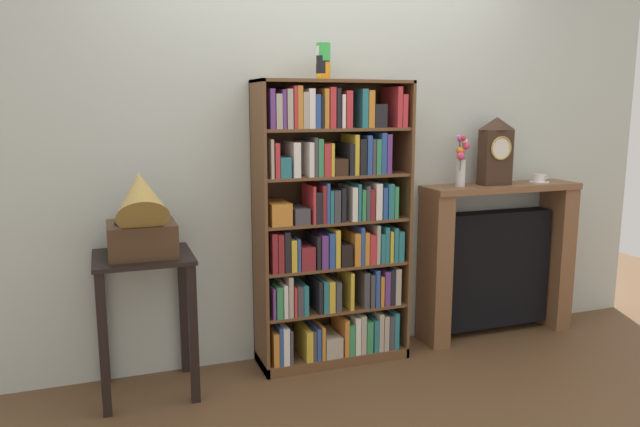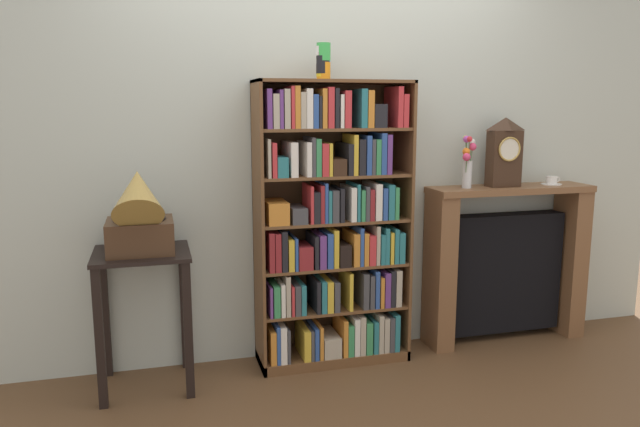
{
  "view_description": "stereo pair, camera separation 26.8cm",
  "coord_description": "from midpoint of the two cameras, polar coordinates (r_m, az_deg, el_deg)",
  "views": [
    {
      "loc": [
        -1.26,
        -3.17,
        1.53
      ],
      "look_at": [
        -0.08,
        0.1,
        0.91
      ],
      "focal_mm": 34.14,
      "sensor_mm": 36.0,
      "label": 1
    },
    {
      "loc": [
        -1.0,
        -3.26,
        1.53
      ],
      "look_at": [
        -0.08,
        0.1,
        0.91
      ],
      "focal_mm": 34.14,
      "sensor_mm": 36.0,
      "label": 2
    }
  ],
  "objects": [
    {
      "name": "gramophone",
      "position": [
        3.25,
        -18.7,
        -0.35
      ],
      "size": [
        0.34,
        0.45,
        0.52
      ],
      "color": "#472D1C",
      "rests_on": "side_table_left"
    },
    {
      "name": "teacup_with_saucer",
      "position": [
        4.27,
        18.21,
        3.09
      ],
      "size": [
        0.13,
        0.13,
        0.05
      ],
      "color": "white",
      "rests_on": "fireplace_mantel"
    },
    {
      "name": "wall_back",
      "position": [
        3.71,
        -1.22,
        6.58
      ],
      "size": [
        4.65,
        0.08,
        2.6
      ],
      "primitive_type": "cube",
      "color": "beige",
      "rests_on": "ground"
    },
    {
      "name": "side_table_left",
      "position": [
        3.39,
        -18.31,
        -7.23
      ],
      "size": [
        0.5,
        0.46,
        0.76
      ],
      "color": "black",
      "rests_on": "ground"
    },
    {
      "name": "mantel_clock",
      "position": [
        4.04,
        14.34,
        5.69
      ],
      "size": [
        0.2,
        0.12,
        0.43
      ],
      "color": "#382316",
      "rests_on": "fireplace_mantel"
    },
    {
      "name": "flower_vase",
      "position": [
        3.91,
        11.22,
        4.94
      ],
      "size": [
        0.14,
        0.15,
        0.32
      ],
      "color": "silver",
      "rests_on": "fireplace_mantel"
    },
    {
      "name": "ground_plane",
      "position": [
        3.74,
        -0.42,
        -14.18
      ],
      "size": [
        7.65,
        6.4,
        0.02
      ],
      "primitive_type": "cube",
      "color": "brown"
    },
    {
      "name": "cup_stack",
      "position": [
        3.5,
        -1.97,
        14.06
      ],
      "size": [
        0.08,
        0.08,
        0.2
      ],
      "color": "orange",
      "rests_on": "bookshelf"
    },
    {
      "name": "bookshelf",
      "position": [
        3.57,
        -0.96,
        -1.75
      ],
      "size": [
        0.9,
        0.31,
        1.67
      ],
      "color": "brown",
      "rests_on": "ground"
    },
    {
      "name": "fireplace_mantel",
      "position": [
        4.21,
        14.39,
        -4.32
      ],
      "size": [
        1.08,
        0.28,
        1.02
      ],
      "color": "brown",
      "rests_on": "ground"
    }
  ]
}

